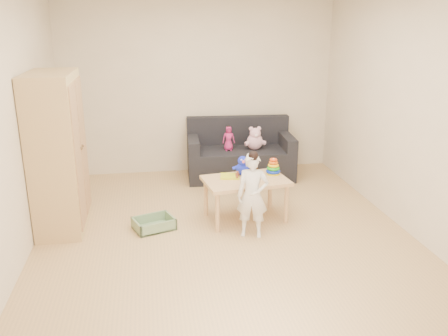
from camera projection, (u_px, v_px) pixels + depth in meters
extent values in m
plane|color=tan|center=(223.00, 231.00, 5.25)|extent=(4.50, 4.50, 0.00)
plane|color=beige|center=(199.00, 85.00, 6.97)|extent=(4.00, 0.00, 4.00)
plane|color=beige|center=(286.00, 191.00, 2.74)|extent=(4.00, 0.00, 4.00)
plane|color=beige|center=(18.00, 122.00, 4.55)|extent=(0.00, 4.50, 4.50)
plane|color=beige|center=(404.00, 109.00, 5.16)|extent=(0.00, 4.50, 4.50)
cube|color=tan|center=(57.00, 152.00, 5.14)|extent=(0.48, 0.96, 1.72)
cube|color=black|center=(240.00, 163.00, 6.96)|extent=(1.57, 0.85, 0.43)
cube|color=#DBB278|center=(245.00, 199.00, 5.49)|extent=(1.01, 0.72, 0.49)
imported|color=white|center=(252.00, 197.00, 5.01)|extent=(0.38, 0.30, 0.90)
imported|color=#C2246F|center=(229.00, 139.00, 6.76)|extent=(0.18, 0.13, 0.34)
cylinder|color=yellow|center=(273.00, 173.00, 5.58)|extent=(0.16, 0.16, 0.02)
cylinder|color=silver|center=(273.00, 166.00, 5.55)|extent=(0.02, 0.02, 0.18)
torus|color=#0B29B6|center=(273.00, 171.00, 5.57)|extent=(0.17, 0.17, 0.04)
torus|color=green|center=(273.00, 168.00, 5.56)|extent=(0.15, 0.15, 0.04)
torus|color=yellow|center=(273.00, 165.00, 5.55)|extent=(0.13, 0.13, 0.03)
torus|color=#DB580B|center=(273.00, 163.00, 5.54)|extent=(0.11, 0.11, 0.03)
torus|color=#F1430E|center=(273.00, 160.00, 5.53)|extent=(0.09, 0.09, 0.03)
cylinder|color=black|center=(255.00, 166.00, 5.59)|extent=(0.08, 0.08, 0.19)
cylinder|color=black|center=(255.00, 157.00, 5.55)|extent=(0.04, 0.04, 0.05)
cylinder|color=black|center=(255.00, 154.00, 5.54)|extent=(0.05, 0.05, 0.02)
cube|color=#C8CF15|center=(230.00, 176.00, 5.48)|extent=(0.25, 0.25, 0.02)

